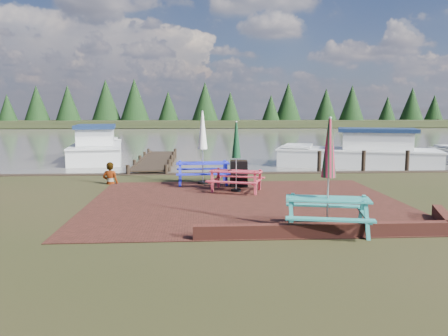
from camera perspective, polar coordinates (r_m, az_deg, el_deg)
name	(u,v)px	position (r m, az deg, el deg)	size (l,w,h in m)	color
ground	(250,210)	(11.72, 3.41, -5.55)	(120.00, 120.00, 0.00)	black
paving	(246,202)	(12.69, 2.86, -4.50)	(9.00, 7.50, 0.02)	#331710
brick_wall	(363,227)	(9.91, 17.69, -7.40)	(6.21, 1.79, 0.30)	#4C1E16
water	(209,135)	(48.43, -1.93, 4.29)	(120.00, 60.00, 0.02)	#49463F
far_treeline	(204,108)	(77.35, -2.58, 7.87)	(120.00, 10.00, 8.10)	black
picnic_table_teal	(328,193)	(9.72, 13.41, -3.19)	(2.08, 1.93, 2.48)	teal
picnic_table_red	(236,168)	(14.25, 1.60, 0.06)	(2.05, 1.94, 2.29)	#A92B38
picnic_table_blue	(203,159)	(15.73, -2.80, 1.17)	(1.93, 1.72, 2.62)	#1A20C9
chalkboard	(239,174)	(15.10, 1.94, -0.74)	(0.61, 0.64, 0.94)	black
jetty	(156,160)	(22.85, -8.83, 1.01)	(1.76, 9.08, 1.00)	black
boat_jetty	(97,149)	(26.36, -16.23, 2.43)	(3.91, 8.16, 2.27)	silver
boat_near	(360,154)	(23.39, 17.35, 1.72)	(8.44, 5.11, 2.16)	silver
person	(110,162)	(16.28, -14.68, 0.71)	(0.58, 0.38, 1.59)	gray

